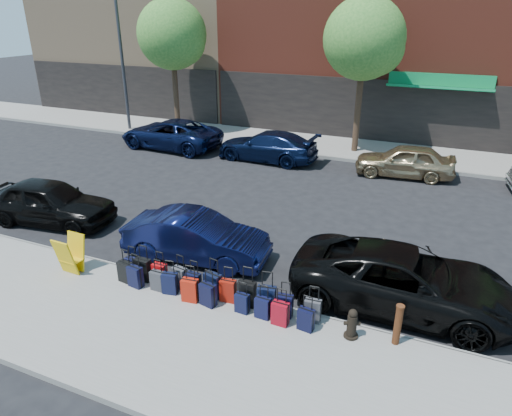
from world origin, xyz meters
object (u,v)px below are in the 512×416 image
at_px(fire_hydrant, 352,324).
at_px(car_far_1, 267,146).
at_px(car_far_0, 171,134).
at_px(car_near_1, 196,237).
at_px(suitcase_front_5, 213,285).
at_px(bollard, 398,324).
at_px(streetlight, 124,50).
at_px(tree_center, 367,41).
at_px(car_near_0, 50,202).
at_px(tree_left, 174,36).
at_px(car_near_2, 404,280).
at_px(car_far_2, 405,161).
at_px(display_rack, 71,255).

relative_size(fire_hydrant, car_far_1, 0.14).
xyz_separation_m(fire_hydrant, car_far_0, (-12.16, 11.60, 0.28)).
bearing_deg(car_near_1, fire_hydrant, -116.29).
xyz_separation_m(suitcase_front_5, bollard, (4.43, 0.02, 0.17)).
bearing_deg(streetlight, tree_center, 2.98).
bearing_deg(tree_center, car_near_0, -122.71).
bearing_deg(tree_center, car_far_0, -162.91).
bearing_deg(car_far_1, bollard, 35.94).
bearing_deg(suitcase_front_5, fire_hydrant, 9.33).
bearing_deg(streetlight, suitcase_front_5, -46.70).
bearing_deg(streetlight, car_far_0, -27.41).
xyz_separation_m(tree_left, streetlight, (-2.94, -0.70, -0.75)).
bearing_deg(car_near_2, streetlight, 54.66).
bearing_deg(bollard, car_near_1, 163.73).
distance_m(car_far_1, car_far_2, 6.39).
xyz_separation_m(bollard, car_far_0, (-13.09, 11.43, 0.11)).
xyz_separation_m(streetlight, fire_hydrant, (16.32, -13.75, -4.18)).
distance_m(suitcase_front_5, car_far_0, 14.35).
bearing_deg(bollard, suitcase_front_5, -179.79).
bearing_deg(bollard, car_far_2, 95.98).
height_order(tree_left, display_rack, tree_left).
bearing_deg(streetlight, car_far_1, -12.57).
bearing_deg(car_near_1, tree_left, 28.35).
relative_size(suitcase_front_5, car_near_2, 0.19).
height_order(tree_left, car_far_0, tree_left).
height_order(tree_center, streetlight, streetlight).
bearing_deg(car_near_1, streetlight, 38.29).
distance_m(suitcase_front_5, display_rack, 4.13).
height_order(tree_left, suitcase_front_5, tree_left).
height_order(tree_center, car_near_2, tree_center).
relative_size(car_near_1, car_far_0, 0.78).
relative_size(car_far_1, car_far_2, 1.17).
height_order(tree_left, bollard, tree_left).
relative_size(streetlight, display_rack, 7.61).
height_order(fire_hydrant, car_near_1, car_near_1).
distance_m(tree_left, streetlight, 3.11).
xyz_separation_m(fire_hydrant, bollard, (0.93, 0.17, 0.17)).
height_order(tree_center, suitcase_front_5, tree_center).
xyz_separation_m(fire_hydrant, display_rack, (-7.60, -0.31, 0.19)).
bearing_deg(car_far_1, car_near_0, -21.20).
bearing_deg(tree_left, car_near_1, -56.21).
xyz_separation_m(streetlight, car_far_1, (9.64, -2.15, -3.95)).
relative_size(streetlight, car_far_0, 1.47).
relative_size(fire_hydrant, bollard, 0.74).
bearing_deg(fire_hydrant, car_near_2, 44.87).
xyz_separation_m(suitcase_front_5, car_near_0, (-7.31, 1.94, 0.28)).
height_order(tree_left, car_far_1, tree_left).
bearing_deg(tree_center, tree_left, 180.00).
height_order(tree_center, car_near_0, tree_center).
distance_m(tree_center, bollard, 15.53).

